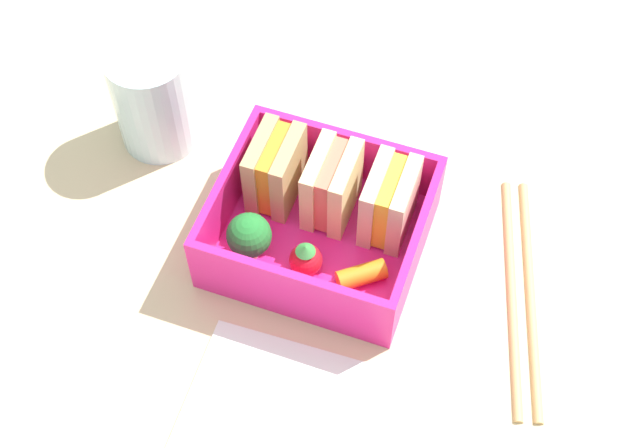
% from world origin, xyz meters
% --- Properties ---
extents(ground_plane, '(1.20, 1.20, 0.02)m').
position_xyz_m(ground_plane, '(0.00, 0.00, -0.01)').
color(ground_plane, beige).
extents(bento_tray, '(0.15, 0.13, 0.01)m').
position_xyz_m(bento_tray, '(0.00, 0.00, 0.01)').
color(bento_tray, '#F02186').
rests_on(bento_tray, ground_plane).
extents(bento_rim, '(0.15, 0.13, 0.05)m').
position_xyz_m(bento_rim, '(0.00, 0.00, 0.04)').
color(bento_rim, '#F02186').
rests_on(bento_rim, bento_tray).
extents(sandwich_left, '(0.03, 0.05, 0.06)m').
position_xyz_m(sandwich_left, '(-0.04, 0.03, 0.04)').
color(sandwich_left, tan).
rests_on(sandwich_left, bento_tray).
extents(sandwich_center_left, '(0.03, 0.05, 0.06)m').
position_xyz_m(sandwich_center_left, '(0.00, 0.03, 0.04)').
color(sandwich_center_left, beige).
rests_on(sandwich_center_left, bento_tray).
extents(sandwich_center, '(0.03, 0.05, 0.06)m').
position_xyz_m(sandwich_center, '(0.04, 0.03, 0.04)').
color(sandwich_center, beige).
rests_on(sandwich_center, bento_tray).
extents(broccoli_floret, '(0.03, 0.03, 0.04)m').
position_xyz_m(broccoli_floret, '(-0.04, -0.03, 0.04)').
color(broccoli_floret, '#8FBC6C').
rests_on(broccoli_floret, bento_tray).
extents(strawberry_far_left, '(0.02, 0.02, 0.03)m').
position_xyz_m(strawberry_far_left, '(-0.00, -0.03, 0.03)').
color(strawberry_far_left, red).
rests_on(strawberry_far_left, bento_tray).
extents(carrot_stick_far_left, '(0.04, 0.03, 0.02)m').
position_xyz_m(carrot_stick_far_left, '(0.04, -0.03, 0.02)').
color(carrot_stick_far_left, orange).
rests_on(carrot_stick_far_left, bento_tray).
extents(chopstick_pair, '(0.07, 0.20, 0.01)m').
position_xyz_m(chopstick_pair, '(0.15, 0.01, 0.00)').
color(chopstick_pair, tan).
rests_on(chopstick_pair, ground_plane).
extents(drinking_glass, '(0.06, 0.06, 0.09)m').
position_xyz_m(drinking_glass, '(-0.16, 0.06, 0.05)').
color(drinking_glass, silver).
rests_on(drinking_glass, ground_plane).
extents(folded_napkin, '(0.12, 0.12, 0.00)m').
position_xyz_m(folded_napkin, '(0.01, -0.14, 0.00)').
color(folded_napkin, white).
rests_on(folded_napkin, ground_plane).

